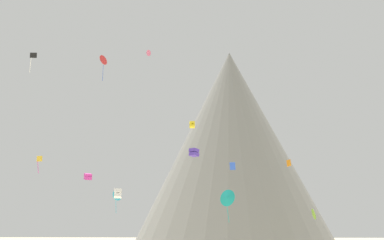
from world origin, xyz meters
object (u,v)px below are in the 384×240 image
Objects in this scene: kite_magenta_low at (88,177)px; kite_orange_low at (289,163)px; kite_gold_mid at (39,160)px; kite_cyan_low at (118,195)px; kite_black_mid at (33,58)px; kite_indigo_mid at (194,152)px; kite_yellow_mid at (192,125)px; kite_teal_low at (227,198)px; kite_red_high at (103,60)px; kite_rainbow_high at (148,53)px; rock_massif at (229,157)px; kite_blue_low at (233,166)px; kite_lime_low at (314,214)px; kite_white_low at (118,193)px.

kite_orange_low is (38.76, -22.29, -1.20)m from kite_magenta_low.
kite_cyan_low is (8.62, 19.36, -4.51)m from kite_gold_mid.
kite_indigo_mid is at bearing -90.23° from kite_black_mid.
kite_yellow_mid is 1.00× the size of kite_orange_low.
kite_black_mid is at bearing 93.21° from kite_orange_low.
kite_magenta_low is at bearing 173.36° from kite_teal_low.
kite_red_high is 48.39m from kite_orange_low.
kite_gold_mid is at bearing -7.65° from kite_rainbow_high.
kite_gold_mid is 0.62× the size of kite_cyan_low.
kite_blue_low is at bearing -87.42° from rock_massif.
kite_rainbow_high reaches higher than kite_lime_low.
kite_rainbow_high is at bearing -129.60° from kite_white_low.
kite_cyan_low is (-22.67, -26.59, -12.01)m from rock_massif.
kite_indigo_mid is 30.39m from kite_red_high.
kite_yellow_mid is at bearing -96.63° from rock_massif.
kite_yellow_mid is (23.24, -12.98, 7.31)m from kite_magenta_low.
kite_rainbow_high is 38.43m from kite_blue_low.
kite_red_high is (5.86, 13.54, 23.55)m from kite_gold_mid.
kite_black_mid is 2.23× the size of kite_blue_low.
kite_orange_low is at bearing -65.19° from kite_magenta_low.
kite_gold_mid reaches higher than kite_lime_low.
kite_gold_mid reaches higher than kite_orange_low.
kite_cyan_low is at bearing -179.20° from kite_red_high.
kite_gold_mid reaches higher than kite_blue_low.
kite_black_mid is at bearing 159.34° from kite_gold_mid.
kite_cyan_low reaches higher than kite_lime_low.
kite_black_mid is 1.90× the size of kite_rainbow_high.
kite_red_high is (2.78, -2.60, 24.48)m from kite_magenta_low.
kite_indigo_mid is at bearing -116.65° from kite_gold_mid.
kite_white_low is 0.37× the size of kite_cyan_low.
kite_indigo_mid reaches higher than kite_cyan_low.
kite_cyan_low is at bearing -51.96° from kite_yellow_mid.
kite_yellow_mid is 0.48× the size of kite_lime_low.
kite_black_mid is 0.48× the size of kite_red_high.
kite_gold_mid is 1.33× the size of kite_lime_low.
kite_gold_mid reaches higher than kite_teal_low.
kite_black_mid is at bearing -118.38° from kite_magenta_low.
kite_orange_low is (15.52, -9.31, -8.51)m from kite_yellow_mid.
kite_rainbow_high reaches higher than kite_white_low.
rock_massif is 36.67× the size of kite_white_low.
kite_cyan_low is at bearing -86.78° from kite_white_low.
kite_lime_low is 2.09× the size of kite_orange_low.
kite_magenta_low is 38.10m from kite_black_mid.
kite_red_high reaches higher than kite_blue_low.
kite_gold_mid reaches higher than kite_white_low.
kite_magenta_low reaches higher than kite_blue_low.
kite_magenta_low reaches higher than kite_lime_low.
kite_magenta_low reaches higher than kite_white_low.
kite_red_high is 1.17× the size of kite_cyan_low.
kite_indigo_mid is 1.76× the size of kite_orange_low.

